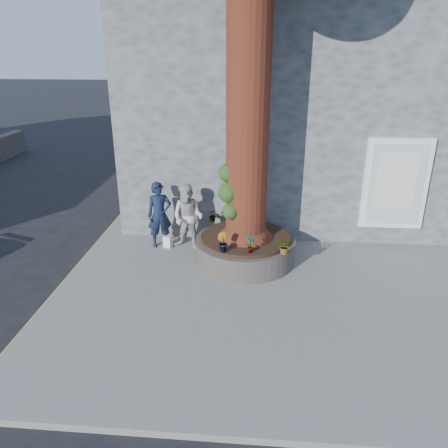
{
  "coord_description": "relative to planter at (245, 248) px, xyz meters",
  "views": [
    {
      "loc": [
        1.09,
        -7.12,
        4.75
      ],
      "look_at": [
        0.36,
        1.39,
        1.25
      ],
      "focal_mm": 35.0,
      "sensor_mm": 36.0,
      "label": 1
    }
  ],
  "objects": [
    {
      "name": "stone_shop",
      "position": [
        1.7,
        5.2,
        2.75
      ],
      "size": [
        10.3,
        8.3,
        6.3
      ],
      "color": "#505456",
      "rests_on": "ground"
    },
    {
      "name": "plant_c",
      "position": [
        -0.85,
        0.85,
        0.46
      ],
      "size": [
        0.24,
        0.24,
        0.31
      ],
      "primitive_type": "imported",
      "rotation": [
        0.0,
        0.0,
        3.73
      ],
      "color": "gray",
      "rests_on": "planter"
    },
    {
      "name": "plant_a",
      "position": [
        0.13,
        -0.85,
        0.5
      ],
      "size": [
        0.25,
        0.24,
        0.39
      ],
      "primitive_type": "imported",
      "rotation": [
        0.0,
        0.0,
        0.69
      ],
      "color": "gray",
      "rests_on": "planter"
    },
    {
      "name": "plant_b",
      "position": [
        -0.45,
        -0.85,
        0.51
      ],
      "size": [
        0.32,
        0.32,
        0.41
      ],
      "primitive_type": "imported",
      "rotation": [
        0.0,
        0.0,
        2.44
      ],
      "color": "gray",
      "rests_on": "planter"
    },
    {
      "name": "pavement",
      "position": [
        0.7,
        -1.0,
        -0.35
      ],
      "size": [
        9.0,
        8.0,
        0.12
      ],
      "primitive_type": "cube",
      "color": "slate",
      "rests_on": "ground"
    },
    {
      "name": "ground",
      "position": [
        -0.8,
        -2.0,
        -0.41
      ],
      "size": [
        120.0,
        120.0,
        0.0
      ],
      "primitive_type": "plane",
      "color": "black",
      "rests_on": "ground"
    },
    {
      "name": "plant_d",
      "position": [
        0.85,
        -0.85,
        0.47
      ],
      "size": [
        0.35,
        0.37,
        0.33
      ],
      "primitive_type": "imported",
      "rotation": [
        0.0,
        0.0,
        5.06
      ],
      "color": "gray",
      "rests_on": "planter"
    },
    {
      "name": "planter",
      "position": [
        0.0,
        0.0,
        0.0
      ],
      "size": [
        2.3,
        2.3,
        0.6
      ],
      "color": "black",
      "rests_on": "pavement"
    },
    {
      "name": "yellow_line",
      "position": [
        -3.85,
        -1.0,
        -0.41
      ],
      "size": [
        0.1,
        30.0,
        0.01
      ],
      "primitive_type": "cube",
      "color": "yellow",
      "rests_on": "ground"
    },
    {
      "name": "shopping_bag",
      "position": [
        -1.94,
        0.52,
        -0.15
      ],
      "size": [
        0.23,
        0.18,
        0.28
      ],
      "primitive_type": "cube",
      "rotation": [
        0.0,
        0.0,
        -0.36
      ],
      "color": "white",
      "rests_on": "pavement"
    },
    {
      "name": "woman",
      "position": [
        -1.41,
        0.52,
        0.52
      ],
      "size": [
        0.93,
        0.82,
        1.62
      ],
      "primitive_type": "imported",
      "rotation": [
        0.0,
        0.0,
        -0.3
      ],
      "color": "beige",
      "rests_on": "pavement"
    },
    {
      "name": "man",
      "position": [
        -2.12,
        0.6,
        0.53
      ],
      "size": [
        0.7,
        0.58,
        1.64
      ],
      "primitive_type": "imported",
      "rotation": [
        0.0,
        0.0,
        0.36
      ],
      "color": "#121C31",
      "rests_on": "pavement"
    }
  ]
}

